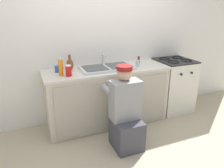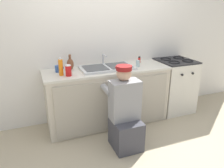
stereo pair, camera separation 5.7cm
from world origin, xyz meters
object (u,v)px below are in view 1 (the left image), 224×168
Objects in this scene: stove_range at (173,85)px; water_glass at (137,63)px; coffee_mug at (58,69)px; soap_bottle_orange at (61,68)px; sink_double_basin at (107,67)px; plumber_person at (126,115)px; soda_cup_red at (68,71)px; spice_bottle_red at (139,60)px; vase_decorative at (70,64)px.

stove_range is 9.33× the size of water_glass.
soap_bottle_orange is at bearing -84.97° from coffee_mug.
sink_double_basin is 8.00× the size of water_glass.
plumber_person is 0.96m from soda_cup_red.
soda_cup_red is (-0.60, 0.55, 0.51)m from plumber_person.
spice_bottle_red is at bearing 2.31° from coffee_mug.
spice_bottle_red reaches higher than coffee_mug.
sink_double_basin is at bearing -166.90° from spice_bottle_red.
plumber_person is 11.04× the size of water_glass.
soda_cup_red is at bearing -66.16° from coffee_mug.
coffee_mug is (-0.02, 0.18, -0.07)m from soap_bottle_orange.
coffee_mug is (-1.20, 0.16, -0.00)m from water_glass.
soda_cup_red is at bearing -106.03° from vase_decorative.
soap_bottle_orange is at bearing -169.84° from spice_bottle_red.
plumber_person is 4.80× the size of vase_decorative.
soap_bottle_orange is (-1.18, -0.03, 0.06)m from water_glass.
sink_double_basin reaches higher than stove_range.
sink_double_basin reaches higher than water_glass.
coffee_mug is at bearing 177.31° from stove_range.
vase_decorative is at bearing 165.89° from sink_double_basin.
plumber_person is 8.76× the size of coffee_mug.
soda_cup_red is at bearing -175.72° from water_glass.
sink_double_basin is 0.83m from plumber_person.
sink_double_basin is at bearing 179.90° from stove_range.
water_glass is 1.10m from soda_cup_red.
sink_double_basin is 0.71m from soap_bottle_orange.
spice_bottle_red is 0.46× the size of vase_decorative.
stove_range is at bearing 4.46° from soda_cup_red.
soda_cup_red is at bearing -32.01° from soap_bottle_orange.
sink_double_basin is at bearing 172.22° from water_glass.
plumber_person is 1.11m from vase_decorative.
coffee_mug reaches higher than stove_range.
soda_cup_red is 0.29m from vase_decorative.
spice_bottle_red is at bearing 53.12° from plumber_person.
soap_bottle_orange reaches higher than soda_cup_red.
sink_double_basin is 0.49m from water_glass.
soap_bottle_orange reaches higher than plumber_person.
coffee_mug is at bearing 131.87° from plumber_person.
soap_bottle_orange reaches higher than water_glass.
stove_range is 1.94m from soda_cup_red.
spice_bottle_red is at bearing 10.16° from soap_bottle_orange.
vase_decorative is (-0.52, 0.83, 0.53)m from plumber_person.
vase_decorative is (0.17, 0.22, -0.02)m from soap_bottle_orange.
coffee_mug is (-1.33, -0.05, -0.00)m from spice_bottle_red.
vase_decorative reaches higher than water_glass.
spice_bottle_red is 0.42× the size of soap_bottle_orange.
plumber_person is at bearing -151.31° from stove_range.
soap_bottle_orange is (-0.69, 0.60, 0.55)m from plumber_person.
soda_cup_red reaches higher than coffee_mug.
plumber_person reaches higher than sink_double_basin.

